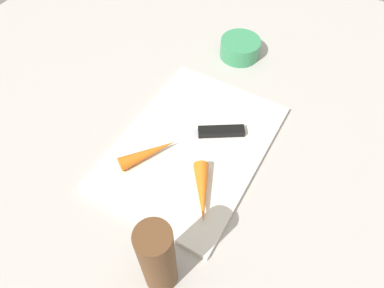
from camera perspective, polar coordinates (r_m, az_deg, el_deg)
The scene contains 7 objects.
ground_plane at distance 0.69m, azimuth 0.00°, elevation -0.59°, with size 1.40×1.40×0.00m, color #ADA8A0.
cutting_board at distance 0.69m, azimuth 0.00°, elevation -0.30°, with size 0.36×0.26×0.01m, color silver.
knife at distance 0.70m, azimuth 3.59°, elevation 1.96°, with size 0.12×0.18×0.01m.
carrot_short at distance 0.66m, azimuth -7.01°, elevation -1.42°, with size 0.03×0.03×0.11m, color orange.
carrot_long at distance 0.61m, azimuth 1.64°, elevation -7.67°, with size 0.03×0.03×0.11m, color orange.
small_bowl at distance 0.88m, azimuth 7.67°, elevation 14.94°, with size 0.09×0.09×0.04m, color #388C59.
pepper_grinder at distance 0.51m, azimuth -5.51°, elevation -17.81°, with size 0.05×0.05×0.16m, color brown.
Camera 1 is at (-0.35, -0.20, 0.56)m, focal length 33.41 mm.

